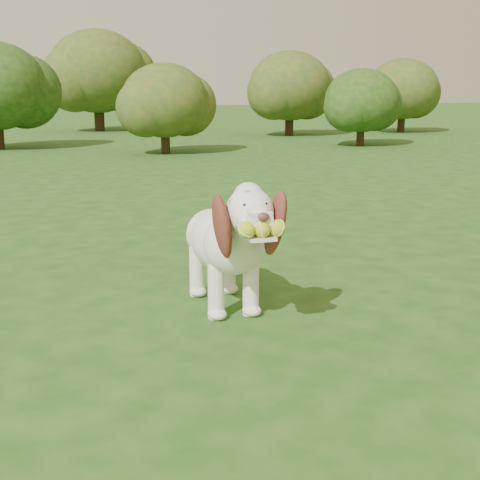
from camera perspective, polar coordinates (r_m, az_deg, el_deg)
name	(u,v)px	position (r m, az deg, el deg)	size (l,w,h in m)	color
ground	(192,301)	(3.42, -4.08, -5.21)	(80.00, 80.00, 0.00)	#194714
dog	(227,238)	(3.19, -1.11, 0.14)	(0.36, 1.03, 0.67)	white
shrub_f	(290,86)	(15.54, 4.28, 12.99)	(1.84, 1.84, 1.90)	#382314
shrub_c	(164,101)	(11.20, -6.46, 11.74)	(1.42, 1.42, 1.47)	#382314
shrub_d	(362,100)	(12.88, 10.35, 11.63)	(1.38, 1.38, 1.43)	#382314
shrub_i	(97,71)	(17.56, -12.09, 13.89)	(2.43, 2.43, 2.51)	#382314
shrub_h	(403,89)	(17.11, 13.73, 12.41)	(1.72, 1.72, 1.78)	#382314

